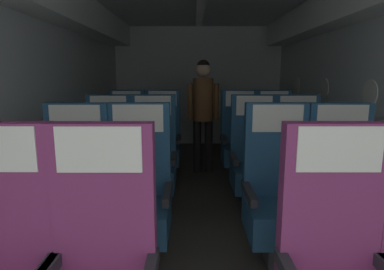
% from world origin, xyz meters
% --- Properties ---
extents(ground, '(3.46, 6.93, 0.02)m').
position_xyz_m(ground, '(0.00, 3.27, -0.01)').
color(ground, '#3D3833').
extents(fuselage_shell, '(3.34, 6.58, 2.32)m').
position_xyz_m(fuselage_shell, '(0.00, 3.54, 1.65)').
color(fuselage_shell, silver).
rests_on(fuselage_shell, ground).
extents(seat_b_left_window, '(0.49, 0.49, 1.17)m').
position_xyz_m(seat_b_left_window, '(-0.96, 2.37, 0.48)').
color(seat_b_left_window, '#38383D').
rests_on(seat_b_left_window, ground).
extents(seat_b_left_aisle, '(0.49, 0.49, 1.17)m').
position_xyz_m(seat_b_left_aisle, '(-0.51, 2.39, 0.48)').
color(seat_b_left_aisle, '#38383D').
rests_on(seat_b_left_aisle, ground).
extents(seat_b_right_aisle, '(0.49, 0.49, 1.17)m').
position_xyz_m(seat_b_right_aisle, '(0.97, 2.38, 0.48)').
color(seat_b_right_aisle, '#38383D').
rests_on(seat_b_right_aisle, ground).
extents(seat_b_right_window, '(0.49, 0.49, 1.17)m').
position_xyz_m(seat_b_right_window, '(0.50, 2.39, 0.48)').
color(seat_b_right_window, '#38383D').
rests_on(seat_b_right_window, ground).
extents(seat_c_left_window, '(0.49, 0.49, 1.17)m').
position_xyz_m(seat_c_left_window, '(-0.98, 3.37, 0.48)').
color(seat_c_left_window, '#38383D').
rests_on(seat_c_left_window, ground).
extents(seat_c_left_aisle, '(0.49, 0.49, 1.17)m').
position_xyz_m(seat_c_left_aisle, '(-0.52, 3.37, 0.48)').
color(seat_c_left_aisle, '#38383D').
rests_on(seat_c_left_aisle, ground).
extents(seat_c_right_aisle, '(0.49, 0.49, 1.17)m').
position_xyz_m(seat_c_right_aisle, '(0.96, 3.36, 0.48)').
color(seat_c_right_aisle, '#38383D').
rests_on(seat_c_right_aisle, ground).
extents(seat_c_right_window, '(0.49, 0.49, 1.17)m').
position_xyz_m(seat_c_right_window, '(0.52, 3.37, 0.48)').
color(seat_c_right_window, '#38383D').
rests_on(seat_c_right_window, ground).
extents(seat_d_left_window, '(0.49, 0.49, 1.17)m').
position_xyz_m(seat_d_left_window, '(-0.98, 4.33, 0.48)').
color(seat_d_left_window, '#38383D').
rests_on(seat_d_left_window, ground).
extents(seat_d_left_aisle, '(0.49, 0.49, 1.17)m').
position_xyz_m(seat_d_left_aisle, '(-0.51, 4.34, 0.48)').
color(seat_d_left_aisle, '#38383D').
rests_on(seat_d_left_aisle, ground).
extents(seat_d_right_aisle, '(0.49, 0.49, 1.17)m').
position_xyz_m(seat_d_right_aisle, '(0.97, 4.35, 0.48)').
color(seat_d_right_aisle, '#38383D').
rests_on(seat_d_right_aisle, ground).
extents(seat_d_right_window, '(0.49, 0.49, 1.17)m').
position_xyz_m(seat_d_right_window, '(0.51, 4.33, 0.48)').
color(seat_d_right_window, '#38383D').
rests_on(seat_d_right_window, ground).
extents(flight_attendant, '(0.43, 0.28, 1.56)m').
position_xyz_m(flight_attendant, '(0.04, 4.62, 0.96)').
color(flight_attendant, black).
rests_on(flight_attendant, ground).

